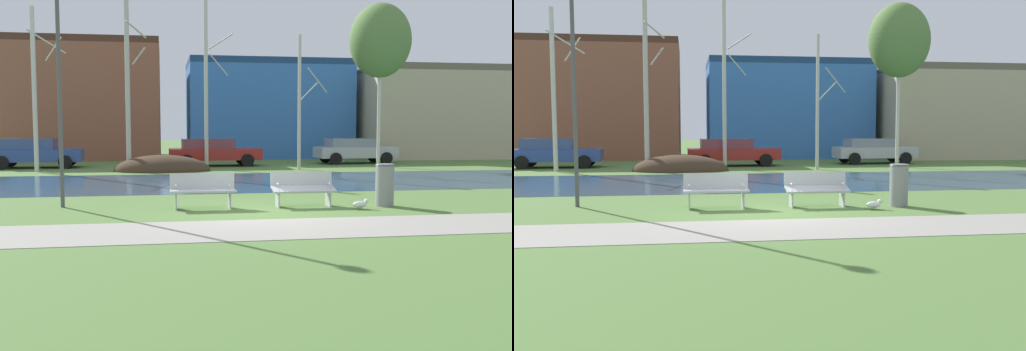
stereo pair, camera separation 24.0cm
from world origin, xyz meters
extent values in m
plane|color=#517538|center=(0.00, 10.00, 0.00)|extent=(120.00, 120.00, 0.00)
cube|color=gray|center=(0.00, -1.98, 0.01)|extent=(60.00, 2.27, 0.01)
cube|color=#33516B|center=(0.00, 7.68, 0.00)|extent=(80.00, 7.25, 0.01)
ellipsoid|color=#423021|center=(-2.27, 13.26, 0.00)|extent=(4.35, 2.57, 1.46)
cube|color=#B2B5B7|center=(-1.26, 0.97, 0.45)|extent=(1.60, 0.49, 0.05)
cube|color=#B2B5B7|center=(-1.26, 1.25, 0.67)|extent=(1.60, 0.09, 0.40)
cube|color=#B2B5B7|center=(-1.92, 1.03, 0.23)|extent=(0.04, 0.43, 0.45)
cube|color=#B2B5B7|center=(-0.61, 1.02, 0.23)|extent=(0.04, 0.43, 0.45)
cylinder|color=#B2B5B7|center=(-1.92, 0.99, 0.59)|extent=(0.04, 0.28, 0.04)
cylinder|color=#B2B5B7|center=(-0.61, 0.98, 0.59)|extent=(0.04, 0.28, 0.04)
cube|color=#B2B5B7|center=(1.26, 0.97, 0.45)|extent=(1.60, 0.49, 0.16)
cube|color=#B2B5B7|center=(1.27, 1.25, 0.67)|extent=(1.60, 0.09, 0.40)
cube|color=#B2B5B7|center=(0.61, 1.03, 0.23)|extent=(0.04, 0.43, 0.45)
cube|color=#B2B5B7|center=(1.92, 1.02, 0.23)|extent=(0.04, 0.43, 0.45)
cylinder|color=#B2B5B7|center=(0.61, 0.99, 0.59)|extent=(0.04, 0.28, 0.04)
cylinder|color=#B2B5B7|center=(1.92, 0.98, 0.59)|extent=(0.04, 0.28, 0.04)
cylinder|color=gray|center=(3.33, 0.79, 0.54)|extent=(0.46, 0.46, 1.07)
torus|color=#494A4C|center=(3.33, 0.79, 1.04)|extent=(0.49, 0.49, 0.04)
ellipsoid|color=white|center=(2.52, 0.33, 0.12)|extent=(0.36, 0.16, 0.16)
sphere|color=white|center=(2.68, 0.33, 0.20)|extent=(0.12, 0.12, 0.12)
cone|color=gold|center=(2.74, 0.33, 0.20)|extent=(0.06, 0.04, 0.04)
cylinder|color=gold|center=(2.54, 0.29, 0.05)|extent=(0.01, 0.01, 0.10)
cylinder|color=gold|center=(2.54, 0.36, 0.05)|extent=(0.01, 0.01, 0.10)
cylinder|color=#4C4C51|center=(-4.72, 1.86, 2.93)|extent=(0.10, 0.10, 5.85)
cylinder|color=beige|center=(-7.80, 13.71, 3.62)|extent=(0.19, 0.19, 7.24)
cylinder|color=beige|center=(-7.04, 14.23, 5.47)|extent=(0.99, 1.41, 0.93)
cylinder|color=beige|center=(-7.09, 12.98, 5.63)|extent=(1.42, 1.38, 0.86)
cylinder|color=#BCB7A8|center=(-3.74, 13.27, 4.19)|extent=(0.21, 0.21, 8.38)
cylinder|color=#BCB7A8|center=(-3.25, 13.61, 5.16)|extent=(0.66, 0.92, 0.70)
cylinder|color=#BCB7A8|center=(-3.31, 12.83, 6.21)|extent=(0.87, 0.85, 0.63)
cylinder|color=beige|center=(-0.18, 14.42, 4.42)|extent=(0.18, 0.18, 8.85)
cylinder|color=beige|center=(0.57, 14.93, 6.09)|extent=(1.04, 1.48, 0.58)
cylinder|color=beige|center=(0.37, 13.86, 4.88)|extent=(1.00, 0.97, 0.95)
cylinder|color=beige|center=(4.05, 13.11, 3.11)|extent=(0.15, 0.15, 6.22)
cylinder|color=beige|center=(4.59, 13.48, 3.64)|extent=(0.66, 0.93, 0.82)
cylinder|color=beige|center=(4.73, 12.42, 4.08)|extent=(1.26, 1.22, 1.04)
cylinder|color=beige|center=(8.39, 14.28, 3.99)|extent=(0.17, 0.17, 7.98)
ellipsoid|color=#567A3D|center=(8.39, 14.28, 6.22)|extent=(3.02, 3.02, 3.62)
cube|color=#2D4793|center=(-8.29, 16.16, 0.62)|extent=(4.36, 1.94, 0.59)
cube|color=#32457F|center=(-8.63, 16.14, 1.17)|extent=(2.46, 1.66, 0.52)
cylinder|color=black|center=(-6.90, 17.10, 0.32)|extent=(0.65, 0.24, 0.64)
cylinder|color=black|center=(-6.84, 15.31, 0.32)|extent=(0.65, 0.24, 0.64)
cylinder|color=black|center=(-9.74, 17.00, 0.32)|extent=(0.65, 0.24, 0.64)
cylinder|color=black|center=(-9.67, 15.21, 0.32)|extent=(0.65, 0.24, 0.64)
cube|color=maroon|center=(0.39, 16.16, 0.61)|extent=(4.66, 1.94, 0.57)
cube|color=brown|center=(0.02, 16.15, 1.14)|extent=(2.63, 1.65, 0.49)
cylinder|color=black|center=(1.88, 17.10, 0.32)|extent=(0.65, 0.24, 0.64)
cylinder|color=black|center=(1.94, 15.33, 0.32)|extent=(0.65, 0.24, 0.64)
cylinder|color=black|center=(-1.16, 17.00, 0.32)|extent=(0.65, 0.24, 0.64)
cylinder|color=black|center=(-1.10, 15.22, 0.32)|extent=(0.65, 0.24, 0.64)
cube|color=#B2B5BC|center=(8.12, 16.96, 0.61)|extent=(4.37, 1.89, 0.58)
cube|color=gray|center=(7.78, 16.95, 1.13)|extent=(2.47, 1.61, 0.46)
cylinder|color=black|center=(9.52, 17.88, 0.32)|extent=(0.65, 0.24, 0.64)
cylinder|color=black|center=(9.58, 16.15, 0.32)|extent=(0.65, 0.24, 0.64)
cylinder|color=black|center=(6.67, 17.78, 0.32)|extent=(0.65, 0.24, 0.64)
cylinder|color=black|center=(6.73, 16.05, 0.32)|extent=(0.65, 0.24, 0.64)
cube|color=brown|center=(-7.77, 25.29, 3.44)|extent=(10.74, 7.68, 6.88)
cube|color=#4E2C21|center=(-7.77, 25.29, 7.08)|extent=(10.74, 7.68, 0.40)
cube|color=#3870C6|center=(4.54, 24.81, 2.91)|extent=(10.28, 6.81, 5.82)
cube|color=navy|center=(4.54, 24.81, 6.02)|extent=(10.28, 6.81, 0.40)
cube|color=#BCAD8E|center=(17.90, 23.72, 2.67)|extent=(15.39, 9.74, 5.34)
cube|color=#675F4E|center=(17.90, 23.72, 5.54)|extent=(15.39, 9.74, 0.40)
camera|label=1|loc=(-2.20, -12.96, 2.03)|focal=40.18mm
camera|label=2|loc=(-1.96, -12.99, 2.03)|focal=40.18mm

